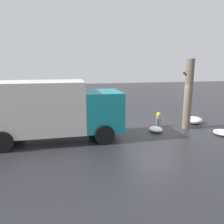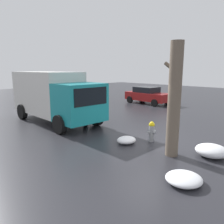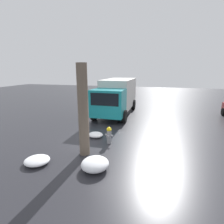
{
  "view_description": "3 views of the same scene",
  "coord_description": "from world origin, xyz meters",
  "px_view_note": "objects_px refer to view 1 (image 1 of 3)",
  "views": [
    {
      "loc": [
        5.4,
        11.49,
        3.59
      ],
      "look_at": [
        3.05,
        1.16,
        1.27
      ],
      "focal_mm": 35.0,
      "sensor_mm": 36.0,
      "label": 1
    },
    {
      "loc": [
        -5.11,
        7.31,
        2.98
      ],
      "look_at": [
        2.23,
        0.13,
        0.96
      ],
      "focal_mm": 35.0,
      "sensor_mm": 36.0,
      "label": 2
    },
    {
      "loc": [
        -7.89,
        -2.26,
        3.62
      ],
      "look_at": [
        2.87,
        0.62,
        0.9
      ],
      "focal_mm": 28.0,
      "sensor_mm": 36.0,
      "label": 3
    }
  ],
  "objects_px": {
    "fire_hydrant": "(158,119)",
    "parked_car": "(52,97)",
    "delivery_truck": "(50,109)",
    "tree_trunk": "(188,94)",
    "pedestrian": "(91,115)"
  },
  "relations": [
    {
      "from": "delivery_truck",
      "to": "parked_car",
      "type": "height_order",
      "value": "delivery_truck"
    },
    {
      "from": "tree_trunk",
      "to": "parked_car",
      "type": "xyz_separation_m",
      "value": [
        7.68,
        -8.96,
        -1.2
      ]
    },
    {
      "from": "tree_trunk",
      "to": "parked_car",
      "type": "bearing_deg",
      "value": -49.42
    },
    {
      "from": "delivery_truck",
      "to": "fire_hydrant",
      "type": "bearing_deg",
      "value": 100.19
    },
    {
      "from": "fire_hydrant",
      "to": "delivery_truck",
      "type": "relative_size",
      "value": 0.13
    },
    {
      "from": "delivery_truck",
      "to": "parked_car",
      "type": "bearing_deg",
      "value": -177.88
    },
    {
      "from": "fire_hydrant",
      "to": "parked_car",
      "type": "bearing_deg",
      "value": 137.57
    },
    {
      "from": "tree_trunk",
      "to": "pedestrian",
      "type": "distance_m",
      "value": 5.49
    },
    {
      "from": "fire_hydrant",
      "to": "tree_trunk",
      "type": "distance_m",
      "value": 2.17
    },
    {
      "from": "fire_hydrant",
      "to": "parked_car",
      "type": "xyz_separation_m",
      "value": [
        6.3,
        -8.24,
        0.31
      ]
    },
    {
      "from": "fire_hydrant",
      "to": "pedestrian",
      "type": "xyz_separation_m",
      "value": [
        4.02,
        0.4,
        0.53
      ]
    },
    {
      "from": "tree_trunk",
      "to": "pedestrian",
      "type": "bearing_deg",
      "value": -3.49
    },
    {
      "from": "delivery_truck",
      "to": "tree_trunk",
      "type": "bearing_deg",
      "value": 92.84
    },
    {
      "from": "tree_trunk",
      "to": "parked_car",
      "type": "height_order",
      "value": "tree_trunk"
    },
    {
      "from": "fire_hydrant",
      "to": "parked_car",
      "type": "height_order",
      "value": "parked_car"
    }
  ]
}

